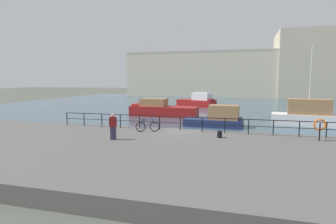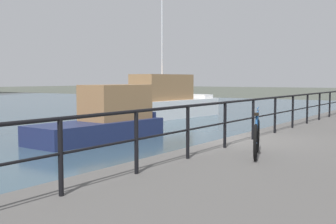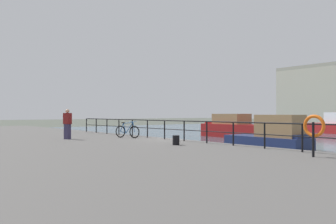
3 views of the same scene
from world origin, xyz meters
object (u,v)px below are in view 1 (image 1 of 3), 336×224
object	(u,v)px
moored_harbor_tender	(218,119)
moored_green_narrowboat	(162,109)
harbor_building	(250,72)
parked_bicycle	(148,126)
standing_person	(113,126)
moored_blue_motorboat	(312,115)
moored_cabin_cruiser	(198,101)
mooring_bollard	(220,134)
life_ring_stand	(320,125)

from	to	relation	value
moored_harbor_tender	moored_green_narrowboat	size ratio (longest dim) A/B	0.67
harbor_building	parked_bicycle	xyz separation A→B (m)	(-8.28, -61.65, -5.39)
standing_person	moored_blue_motorboat	bearing A→B (deg)	120.15
harbor_building	moored_cabin_cruiser	xyz separation A→B (m)	(-9.15, -33.39, -5.66)
moored_harbor_tender	moored_green_narrowboat	xyz separation A→B (m)	(-7.66, 6.22, 0.02)
moored_blue_motorboat	standing_person	world-z (taller)	moored_blue_motorboat
moored_harbor_tender	mooring_bollard	size ratio (longest dim) A/B	13.20
moored_harbor_tender	mooring_bollard	distance (m)	8.93
mooring_bollard	moored_green_narrowboat	bearing A→B (deg)	119.61
standing_person	moored_cabin_cruiser	bearing A→B (deg)	164.77
moored_green_narrowboat	moored_cabin_cruiser	bearing A→B (deg)	-97.33
moored_blue_motorboat	standing_person	distance (m)	20.77
moored_cabin_cruiser	parked_bicycle	size ratio (longest dim) A/B	4.20
moored_blue_motorboat	moored_cabin_cruiser	bearing A→B (deg)	136.31
harbor_building	mooring_bollard	bearing A→B (deg)	-92.69
moored_harbor_tender	moored_green_narrowboat	distance (m)	9.87
life_ring_stand	moored_harbor_tender	bearing A→B (deg)	131.02
moored_green_narrowboat	mooring_bollard	world-z (taller)	moored_green_narrowboat
moored_cabin_cruiser	standing_person	xyz separation A→B (m)	(-0.33, -31.44, 0.75)
mooring_bollard	life_ring_stand	size ratio (longest dim) A/B	0.31
moored_cabin_cruiser	harbor_building	bearing A→B (deg)	96.37
moored_blue_motorboat	life_ring_stand	distance (m)	11.64
moored_green_narrowboat	life_ring_stand	bearing A→B (deg)	138.11
moored_blue_motorboat	mooring_bollard	bearing A→B (deg)	-118.21
moored_harbor_tender	standing_person	size ratio (longest dim) A/B	3.44
parked_bicycle	life_ring_stand	bearing A→B (deg)	-19.86
moored_blue_motorboat	parked_bicycle	world-z (taller)	moored_blue_motorboat
harbor_building	life_ring_stand	world-z (taller)	harbor_building
harbor_building	moored_green_narrowboat	distance (m)	49.01
mooring_bollard	harbor_building	bearing A→B (deg)	87.31
standing_person	parked_bicycle	bearing A→B (deg)	144.72
moored_blue_motorboat	life_ring_stand	xyz separation A→B (m)	(-2.05, -11.43, 0.72)
moored_green_narrowboat	standing_person	xyz separation A→B (m)	(2.04, -17.54, 0.81)
harbor_building	moored_blue_motorboat	bearing A→B (deg)	-84.02
moored_cabin_cruiser	parked_bicycle	distance (m)	28.27
moored_harbor_tender	moored_blue_motorboat	xyz separation A→B (m)	(9.11, 3.31, 0.22)
life_ring_stand	moored_blue_motorboat	bearing A→B (deg)	79.83
moored_cabin_cruiser	standing_person	bearing A→B (deg)	-68.91
moored_cabin_cruiser	moored_blue_motorboat	distance (m)	22.14
moored_harbor_tender	mooring_bollard	bearing A→B (deg)	-80.55
moored_cabin_cruiser	moored_blue_motorboat	bearing A→B (deg)	-27.71
moored_harbor_tender	mooring_bollard	xyz separation A→B (m)	(0.92, -8.88, 0.19)
life_ring_stand	moored_green_narrowboat	bearing A→B (deg)	135.76
life_ring_stand	standing_person	xyz separation A→B (m)	(-12.69, -3.20, -0.11)
moored_green_narrowboat	mooring_bollard	xyz separation A→B (m)	(8.58, -15.10, 0.17)
harbor_building	parked_bicycle	world-z (taller)	harbor_building
moored_green_narrowboat	moored_harbor_tender	bearing A→B (deg)	143.29
moored_cabin_cruiser	life_ring_stand	size ratio (longest dim) A/B	5.06
moored_green_narrowboat	moored_blue_motorboat	distance (m)	17.03
moored_cabin_cruiser	parked_bicycle	xyz separation A→B (m)	(0.87, -28.25, 0.28)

